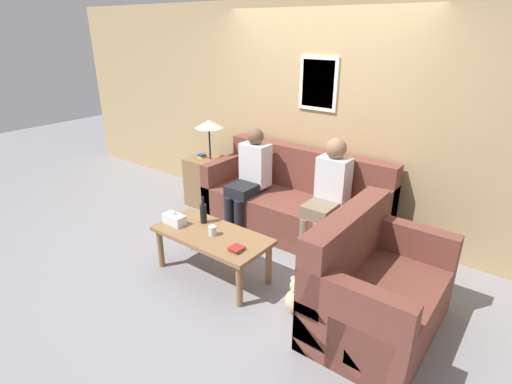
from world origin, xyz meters
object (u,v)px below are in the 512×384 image
at_px(couch_main, 295,205).
at_px(coffee_table, 212,239).
at_px(person_left, 250,175).
at_px(drinking_glass, 213,231).
at_px(wine_bottle, 203,213).
at_px(teddy_bear, 297,297).
at_px(couch_side, 373,292).
at_px(person_right, 328,191).

height_order(couch_main, coffee_table, couch_main).
relative_size(couch_main, person_left, 1.80).
height_order(drinking_glass, person_left, person_left).
height_order(couch_main, person_left, person_left).
bearing_deg(coffee_table, couch_main, 83.90).
relative_size(coffee_table, person_left, 0.96).
xyz_separation_m(wine_bottle, person_left, (-0.16, 0.95, 0.09)).
xyz_separation_m(wine_bottle, teddy_bear, (1.19, -0.10, -0.42)).
distance_m(couch_side, person_right, 1.34).
bearing_deg(wine_bottle, person_right, 50.86).
height_order(person_left, teddy_bear, person_left).
relative_size(coffee_table, person_right, 0.94).
relative_size(drinking_glass, person_right, 0.08).
distance_m(couch_main, coffee_table, 1.29).
relative_size(coffee_table, teddy_bear, 3.39).
height_order(wine_bottle, person_left, person_left).
xyz_separation_m(couch_main, wine_bottle, (-0.36, -1.16, 0.23)).
relative_size(wine_bottle, teddy_bear, 0.83).
distance_m(couch_main, drinking_glass, 1.31).
xyz_separation_m(couch_main, person_left, (-0.52, -0.21, 0.32)).
distance_m(couch_side, coffee_table, 1.56).
height_order(drinking_glass, teddy_bear, drinking_glass).
bearing_deg(coffee_table, drinking_glass, -31.83).
relative_size(couch_main, couch_side, 1.77).
xyz_separation_m(coffee_table, teddy_bear, (0.97, 0.02, -0.25)).
distance_m(couch_side, drinking_glass, 1.54).
height_order(couch_main, person_right, person_right).
relative_size(person_right, teddy_bear, 3.60).
bearing_deg(couch_main, couch_side, -36.56).
height_order(person_right, teddy_bear, person_right).
distance_m(wine_bottle, teddy_bear, 1.26).
bearing_deg(teddy_bear, coffee_table, -178.67).
bearing_deg(couch_side, wine_bottle, 93.88).
bearing_deg(person_right, person_left, -175.48).
bearing_deg(couch_side, person_left, 66.55).
relative_size(couch_side, wine_bottle, 4.32).
xyz_separation_m(wine_bottle, person_right, (0.84, 1.03, 0.11)).
height_order(couch_side, person_left, person_left).
height_order(couch_main, wine_bottle, couch_main).
relative_size(couch_main, person_right, 1.76).
xyz_separation_m(person_left, person_right, (1.00, 0.08, 0.02)).
height_order(coffee_table, person_left, person_left).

